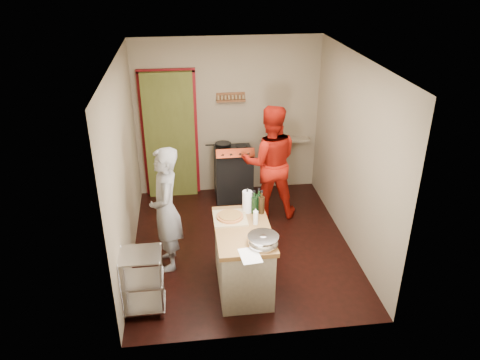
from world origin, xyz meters
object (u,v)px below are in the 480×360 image
object	(u,v)px
stove	(233,173)
person_stripe	(166,210)
wire_shelving	(142,280)
island	(243,256)
person_red	(270,162)

from	to	relation	value
stove	person_stripe	size ratio (longest dim) A/B	0.61
wire_shelving	person_stripe	bearing A→B (deg)	72.12
stove	wire_shelving	world-z (taller)	stove
stove	island	world-z (taller)	island
stove	person_red	world-z (taller)	person_red
person_stripe	person_red	world-z (taller)	person_red
stove	person_stripe	bearing A→B (deg)	-120.85
stove	island	xyz separation A→B (m)	(-0.14, -2.32, -0.00)
stove	person_red	xyz separation A→B (m)	(0.49, -0.61, 0.44)
stove	person_stripe	xyz separation A→B (m)	(-1.05, -1.76, 0.38)
stove	wire_shelving	bearing A→B (deg)	-116.85
wire_shelving	person_red	xyz separation A→B (m)	(1.82, 2.01, 0.45)
wire_shelving	island	distance (m)	1.23
island	person_stripe	xyz separation A→B (m)	(-0.91, 0.57, 0.38)
island	person_stripe	size ratio (longest dim) A/B	0.76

